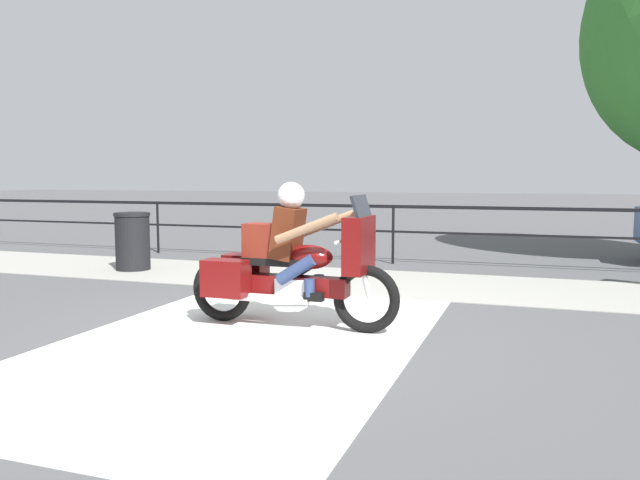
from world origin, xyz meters
TOP-DOWN VIEW (x-y plane):
  - ground_plane at (0.00, 0.00)m, footprint 120.00×120.00m
  - sidewalk_band at (0.00, 3.40)m, footprint 44.00×2.40m
  - crosswalk_band at (-0.19, -0.20)m, footprint 3.38×6.00m
  - fence_railing at (0.00, 5.51)m, footprint 36.00×0.05m
  - motorcycle at (0.02, 0.30)m, footprint 2.38×0.76m
  - trash_bin at (-4.08, 3.22)m, footprint 0.61×0.61m

SIDE VIEW (x-z plane):
  - ground_plane at x=0.00m, z-range 0.00..0.00m
  - crosswalk_band at x=-0.19m, z-range 0.00..0.01m
  - sidewalk_band at x=0.00m, z-range 0.00..0.01m
  - trash_bin at x=-4.08m, z-range 0.00..1.01m
  - motorcycle at x=0.02m, z-range -0.09..1.47m
  - fence_railing at x=0.00m, z-range 0.32..1.42m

